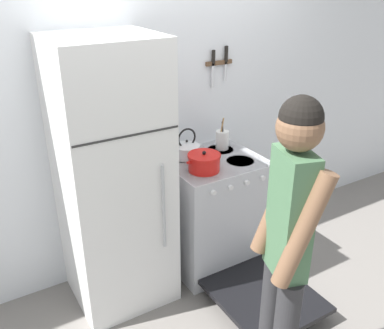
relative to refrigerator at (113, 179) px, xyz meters
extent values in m
plane|color=slate|center=(0.50, 0.31, -0.95)|extent=(14.00, 14.00, 0.00)
cube|color=silver|center=(0.50, 0.34, 0.33)|extent=(10.00, 0.06, 2.55)
cube|color=white|center=(0.00, 0.00, 0.00)|extent=(0.67, 0.63, 1.89)
cube|color=#2D2D2D|center=(0.00, -0.32, 0.42)|extent=(0.66, 0.01, 0.01)
cylinder|color=#B2B5BA|center=(0.21, -0.33, -0.11)|extent=(0.02, 0.02, 0.61)
cube|color=silver|center=(0.80, -0.01, -0.49)|extent=(0.72, 0.65, 0.92)
cube|color=black|center=(0.80, -0.01, -0.04)|extent=(0.71, 0.64, 0.02)
cube|color=black|center=(0.80, -0.31, -0.50)|extent=(0.62, 0.05, 0.70)
cylinder|color=black|center=(0.64, -0.14, -0.03)|extent=(0.21, 0.21, 0.01)
cylinder|color=black|center=(0.96, -0.14, -0.03)|extent=(0.21, 0.21, 0.01)
cylinder|color=black|center=(0.64, 0.12, -0.03)|extent=(0.21, 0.21, 0.01)
cylinder|color=black|center=(0.96, 0.12, -0.03)|extent=(0.21, 0.21, 0.01)
cylinder|color=silver|center=(0.58, -0.35, -0.10)|extent=(0.04, 0.02, 0.04)
cylinder|color=silver|center=(0.73, -0.35, -0.10)|extent=(0.04, 0.02, 0.04)
cylinder|color=silver|center=(0.87, -0.35, -0.10)|extent=(0.04, 0.02, 0.04)
cylinder|color=silver|center=(1.01, -0.35, -0.10)|extent=(0.04, 0.02, 0.04)
cube|color=black|center=(0.80, -0.71, -0.83)|extent=(0.66, 0.74, 0.04)
cube|color=#99999E|center=(0.80, -0.09, -0.53)|extent=(0.58, 0.36, 0.01)
cylinder|color=red|center=(0.64, -0.14, 0.02)|extent=(0.23, 0.23, 0.11)
cylinder|color=red|center=(0.64, -0.14, 0.09)|extent=(0.24, 0.24, 0.02)
sphere|color=black|center=(0.64, -0.14, 0.11)|extent=(0.03, 0.03, 0.03)
cylinder|color=red|center=(0.51, -0.14, 0.06)|extent=(0.03, 0.02, 0.02)
cylinder|color=red|center=(0.76, -0.14, 0.06)|extent=(0.03, 0.02, 0.02)
cylinder|color=silver|center=(0.65, 0.12, 0.02)|extent=(0.20, 0.20, 0.10)
cone|color=silver|center=(0.65, 0.12, 0.08)|extent=(0.19, 0.19, 0.03)
sphere|color=black|center=(0.65, 0.12, 0.11)|extent=(0.02, 0.02, 0.02)
cone|color=silver|center=(0.74, 0.12, 0.03)|extent=(0.11, 0.03, 0.09)
torus|color=black|center=(0.65, 0.12, 0.13)|extent=(0.16, 0.01, 0.16)
cylinder|color=silver|center=(0.98, 0.13, 0.05)|extent=(0.10, 0.10, 0.15)
cylinder|color=#9E7547|center=(0.96, 0.12, 0.12)|extent=(0.04, 0.03, 0.23)
cylinder|color=#232326|center=(0.97, 0.12, 0.10)|extent=(0.02, 0.02, 0.20)
cylinder|color=#B2B5BA|center=(0.98, 0.12, 0.11)|extent=(0.02, 0.03, 0.21)
cylinder|color=#2D2D30|center=(0.44, -1.16, -0.51)|extent=(0.13, 0.13, 0.86)
cube|color=#47704C|center=(0.41, -1.24, 0.24)|extent=(0.20, 0.27, 0.65)
cylinder|color=brown|center=(0.37, -1.37, 0.24)|extent=(0.27, 0.16, 0.57)
cylinder|color=brown|center=(0.45, -1.12, 0.24)|extent=(0.27, 0.16, 0.57)
sphere|color=brown|center=(0.41, -1.24, 0.68)|extent=(0.21, 0.21, 0.21)
sphere|color=black|center=(0.41, -1.24, 0.72)|extent=(0.19, 0.19, 0.19)
cube|color=brown|center=(1.05, 0.30, 0.62)|extent=(0.24, 0.02, 0.03)
cube|color=silver|center=(0.99, 0.29, 0.53)|extent=(0.03, 0.00, 0.19)
cube|color=black|center=(0.99, 0.29, 0.67)|extent=(0.02, 0.02, 0.10)
cube|color=silver|center=(1.11, 0.29, 0.55)|extent=(0.02, 0.00, 0.15)
cube|color=black|center=(1.11, 0.29, 0.68)|extent=(0.02, 0.02, 0.13)
camera|label=1|loc=(-0.87, -2.48, 1.30)|focal=40.00mm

